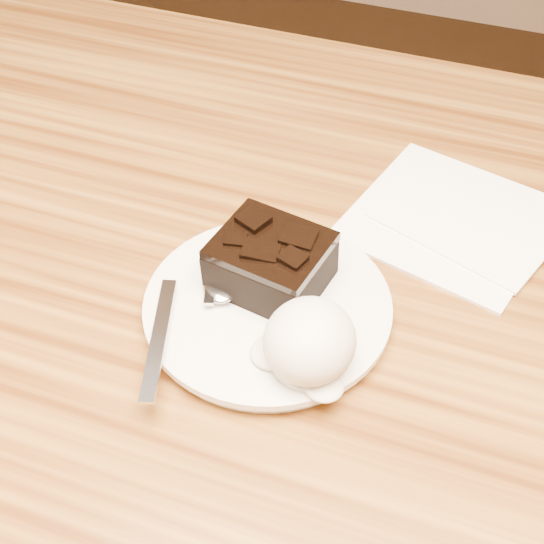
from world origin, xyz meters
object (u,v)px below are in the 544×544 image
(plate, at_px, (268,309))
(spoon, at_px, (222,285))
(napkin, at_px, (451,218))
(ice_cream_scoop, at_px, (310,341))
(brownie, at_px, (271,265))
(dining_table, at_px, (240,492))

(plate, distance_m, spoon, 0.04)
(spoon, xyz_separation_m, napkin, (0.15, 0.16, -0.02))
(napkin, bearing_deg, ice_cream_scoop, -108.06)
(brownie, xyz_separation_m, napkin, (0.12, 0.14, -0.03))
(ice_cream_scoop, distance_m, napkin, 0.22)
(dining_table, relative_size, napkin, 7.38)
(brownie, distance_m, ice_cream_scoop, 0.08)
(napkin, bearing_deg, dining_table, -142.21)
(dining_table, relative_size, spoon, 6.99)
(ice_cream_scoop, xyz_separation_m, napkin, (0.07, 0.21, -0.04))
(dining_table, bearing_deg, napkin, 37.79)
(plate, bearing_deg, dining_table, 145.65)
(plate, distance_m, brownie, 0.03)
(dining_table, distance_m, plate, 0.39)
(brownie, height_order, ice_cream_scoop, ice_cream_scoop)
(brownie, bearing_deg, dining_table, 163.91)
(dining_table, xyz_separation_m, napkin, (0.16, 0.13, 0.38))
(dining_table, distance_m, napkin, 0.43)
(brownie, distance_m, spoon, 0.04)
(dining_table, bearing_deg, plate, -34.35)
(ice_cream_scoop, height_order, spoon, ice_cream_scoop)
(plate, xyz_separation_m, napkin, (0.11, 0.16, -0.00))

